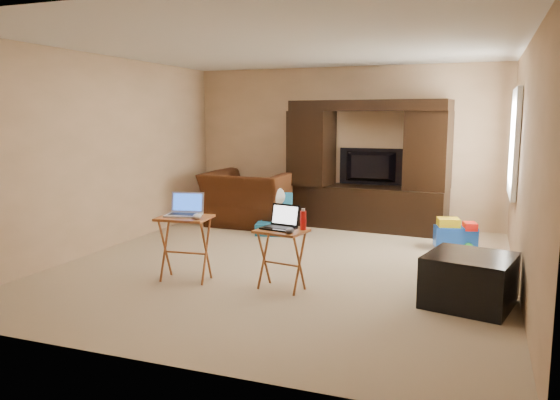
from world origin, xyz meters
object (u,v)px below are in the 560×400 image
at_px(plush_toy, 286,222).
at_px(water_bottle, 303,220).
at_px(ottoman, 469,280).
at_px(tray_table_left, 185,249).
at_px(push_toy, 456,233).
at_px(laptop_right, 278,217).
at_px(child_rocker, 272,214).
at_px(television, 370,167).
at_px(entertainment_center, 367,165).
at_px(tray_table_right, 281,260).
at_px(mouse_left, 197,216).
at_px(laptop_left, 183,205).
at_px(mouse_right, 290,231).
at_px(recliner, 250,199).

relative_size(plush_toy, water_bottle, 1.91).
bearing_deg(ottoman, tray_table_left, -175.27).
bearing_deg(push_toy, laptop_right, -137.28).
bearing_deg(child_rocker, water_bottle, -74.62).
relative_size(television, tray_table_left, 1.45).
bearing_deg(entertainment_center, tray_table_left, -105.04).
xyz_separation_m(television, laptop_right, (-0.23, -3.47, -0.21)).
bearing_deg(laptop_right, push_toy, 68.33).
xyz_separation_m(tray_table_right, mouse_left, (-0.87, -0.13, 0.41)).
relative_size(ottoman, mouse_left, 5.27).
height_order(entertainment_center, laptop_left, entertainment_center).
height_order(ottoman, mouse_right, mouse_right).
bearing_deg(child_rocker, television, 28.92).
bearing_deg(mouse_right, ottoman, 10.10).
bearing_deg(child_rocker, ottoman, -50.99).
bearing_deg(entertainment_center, tray_table_right, -87.90).
bearing_deg(tray_table_left, ottoman, -1.24).
distance_m(tray_table_right, mouse_right, 0.38).
bearing_deg(push_toy, tray_table_left, -150.19).
relative_size(television, tray_table_right, 1.63).
distance_m(push_toy, laptop_right, 2.93).
bearing_deg(television, recliner, 18.10).
distance_m(plush_toy, laptop_right, 2.66).
distance_m(entertainment_center, mouse_right, 3.43).
relative_size(recliner, ottoman, 1.79).
height_order(push_toy, laptop_right, laptop_right).
xyz_separation_m(recliner, mouse_right, (1.73, -3.02, 0.21)).
relative_size(tray_table_left, tray_table_right, 1.12).
relative_size(child_rocker, mouse_right, 4.91).
height_order(ottoman, laptop_right, laptop_right).
bearing_deg(plush_toy, mouse_right, -69.60).
height_order(television, mouse_right, television).
distance_m(tray_table_left, mouse_right, 1.23).
xyz_separation_m(child_rocker, laptop_right, (0.99, -2.39, 0.43)).
height_order(child_rocker, laptop_right, laptop_right).
bearing_deg(entertainment_center, mouse_left, -101.80).
bearing_deg(child_rocker, mouse_right, -77.82).
relative_size(laptop_left, water_bottle, 1.91).
height_order(entertainment_center, television, entertainment_center).
distance_m(entertainment_center, television, 0.20).
xyz_separation_m(tray_table_right, mouse_right, (0.13, -0.12, 0.33)).
distance_m(recliner, mouse_left, 3.13).
relative_size(entertainment_center, tray_table_left, 3.50).
xyz_separation_m(television, child_rocker, (-1.22, -1.07, -0.64)).
bearing_deg(child_rocker, mouse_left, -98.82).
xyz_separation_m(recliner, tray_table_right, (1.60, -2.90, -0.12)).
distance_m(television, child_rocker, 1.74).
distance_m(tray_table_left, mouse_left, 0.42).
distance_m(plush_toy, mouse_left, 2.68).
distance_m(laptop_right, mouse_right, 0.24).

